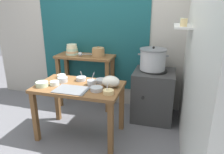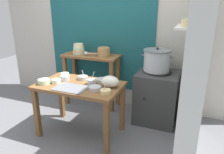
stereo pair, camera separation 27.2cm
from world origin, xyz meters
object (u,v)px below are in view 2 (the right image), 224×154
at_px(prep_bowl_0, 56,81).
at_px(prep_bowl_3, 65,78).
at_px(serving_tray, 71,88).
at_px(clay_pot, 104,52).
at_px(prep_bowl_1, 106,92).
at_px(stove_block, 157,96).
at_px(prep_bowl_4, 92,82).
at_px(prep_bowl_5, 83,78).
at_px(prep_bowl_7, 44,81).
at_px(prep_table, 80,92).
at_px(ladle, 87,54).
at_px(plastic_bag, 110,81).
at_px(bowl_stack_enamel, 79,49).
at_px(back_shelf_table, 91,67).
at_px(prep_bowl_6, 95,88).
at_px(prep_bowl_2, 65,74).
at_px(steamer_pot, 157,60).
at_px(prep_bowl_8, 102,80).

distance_m(prep_bowl_0, prep_bowl_3, 0.14).
bearing_deg(serving_tray, clay_pot, 90.54).
bearing_deg(prep_bowl_1, stove_block, 63.43).
height_order(prep_bowl_4, prep_bowl_5, prep_bowl_4).
xyz_separation_m(prep_bowl_3, prep_bowl_5, (0.22, 0.12, -0.01)).
bearing_deg(stove_block, prep_bowl_7, -145.84).
height_order(prep_table, ladle, ladle).
bearing_deg(plastic_bag, prep_table, -172.02).
bearing_deg(prep_bowl_5, bowl_stack_enamel, 123.33).
height_order(back_shelf_table, bowl_stack_enamel, bowl_stack_enamel).
height_order(clay_pot, prep_bowl_7, clay_pot).
distance_m(serving_tray, prep_bowl_6, 0.31).
distance_m(clay_pot, prep_bowl_4, 0.86).
relative_size(plastic_bag, prep_bowl_2, 1.95).
relative_size(prep_bowl_4, prep_bowl_6, 1.15).
xyz_separation_m(prep_table, prep_bowl_2, (-0.36, 0.22, 0.14)).
distance_m(prep_bowl_1, prep_bowl_5, 0.59).
relative_size(clay_pot, serving_tray, 0.51).
xyz_separation_m(prep_bowl_2, prep_bowl_7, (-0.07, -0.37, 0.01)).
relative_size(prep_table, ladle, 3.76).
distance_m(ladle, prep_bowl_6, 1.09).
distance_m(prep_table, prep_bowl_7, 0.48).
relative_size(steamer_pot, ladle, 1.51).
xyz_separation_m(bowl_stack_enamel, prep_bowl_4, (0.65, -0.82, -0.22)).
relative_size(prep_bowl_5, prep_bowl_8, 0.94).
bearing_deg(plastic_bag, prep_bowl_1, -81.07).
bearing_deg(prep_table, prep_bowl_7, -159.94).
relative_size(bowl_stack_enamel, prep_bowl_0, 1.83).
height_order(clay_pot, prep_bowl_5, clay_pot).
xyz_separation_m(prep_bowl_7, prep_bowl_8, (0.67, 0.33, -0.01)).
distance_m(bowl_stack_enamel, plastic_bag, 1.23).
bearing_deg(bowl_stack_enamel, back_shelf_table, -1.18).
bearing_deg(clay_pot, prep_bowl_2, -116.81).
distance_m(prep_bowl_5, prep_bowl_8, 0.28).
relative_size(serving_tray, prep_bowl_8, 2.65).
height_order(back_shelf_table, prep_bowl_5, back_shelf_table).
bearing_deg(stove_block, ladle, 177.59).
bearing_deg(bowl_stack_enamel, steamer_pot, -4.87).
xyz_separation_m(bowl_stack_enamel, plastic_bag, (0.90, -0.82, -0.19)).
bearing_deg(prep_bowl_2, serving_tray, -48.84).
bearing_deg(prep_bowl_2, prep_bowl_4, -17.75).
bearing_deg(prep_bowl_0, serving_tray, -18.90).
distance_m(steamer_pot, prep_bowl_2, 1.34).
bearing_deg(ladle, clay_pot, 16.62).
distance_m(bowl_stack_enamel, prep_bowl_6, 1.27).
xyz_separation_m(prep_bowl_1, prep_bowl_4, (-0.29, 0.21, 0.01)).
distance_m(clay_pot, serving_tray, 1.07).
xyz_separation_m(ladle, prep_bowl_3, (0.04, -0.73, -0.18)).
height_order(ladle, prep_bowl_2, ladle).
distance_m(plastic_bag, prep_bowl_5, 0.46).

